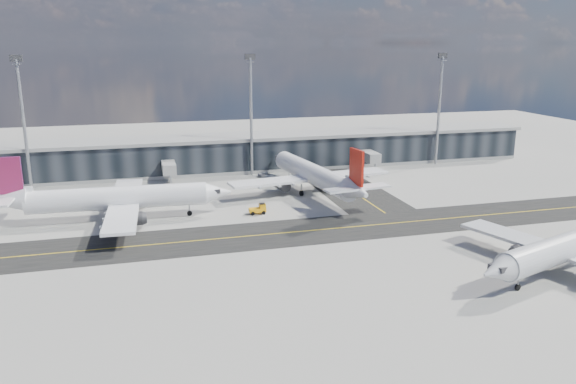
% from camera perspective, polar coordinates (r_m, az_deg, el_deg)
% --- Properties ---
extents(ground, '(300.00, 300.00, 0.00)m').
position_cam_1_polar(ground, '(92.94, 2.32, -4.77)').
color(ground, gray).
rests_on(ground, ground).
extents(taxiway_lanes, '(180.00, 63.00, 0.03)m').
position_cam_1_polar(taxiway_lanes, '(103.76, 2.61, -2.65)').
color(taxiway_lanes, black).
rests_on(taxiway_lanes, ground).
extents(terminal_concourse, '(152.00, 19.80, 8.80)m').
position_cam_1_polar(terminal_concourse, '(143.47, -4.24, 3.94)').
color(terminal_concourse, black).
rests_on(terminal_concourse, ground).
extents(floodlight_masts, '(102.50, 0.70, 28.90)m').
position_cam_1_polar(floodlight_masts, '(134.97, -3.78, 8.20)').
color(floodlight_masts, gray).
rests_on(floodlight_masts, ground).
extents(airliner_af, '(42.07, 35.84, 12.47)m').
position_cam_1_polar(airliner_af, '(105.96, -17.20, -0.63)').
color(airliner_af, white).
rests_on(airliner_af, ground).
extents(airliner_redtail, '(36.50, 42.65, 12.64)m').
position_cam_1_polar(airliner_redtail, '(119.31, 2.69, 1.76)').
color(airliner_redtail, white).
rests_on(airliner_redtail, ground).
extents(airliner_near, '(37.83, 32.65, 11.48)m').
position_cam_1_polar(airliner_near, '(88.71, 27.00, -4.83)').
color(airliner_near, '#B7B9BC').
rests_on(airliner_near, ground).
extents(baggage_tug, '(3.15, 1.65, 1.96)m').
position_cam_1_polar(baggage_tug, '(105.98, -2.96, -1.73)').
color(baggage_tug, '#FFA90D').
rests_on(baggage_tug, ground).
extents(service_van, '(4.35, 5.46, 1.38)m').
position_cam_1_polar(service_van, '(134.28, -2.13, 1.72)').
color(service_van, white).
rests_on(service_van, ground).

